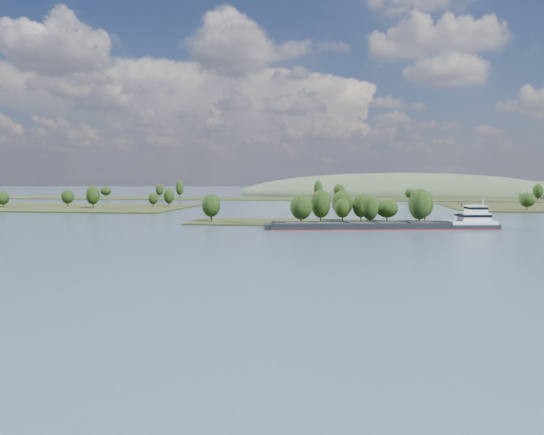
# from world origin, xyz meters

# --- Properties ---
(ground) EXTENTS (1800.00, 1800.00, 0.00)m
(ground) POSITION_xyz_m (0.00, 120.00, 0.00)
(ground) COLOR #3A4B64
(ground) RESTS_ON ground
(tree_island) EXTENTS (100.00, 30.52, 14.49)m
(tree_island) POSITION_xyz_m (6.58, 179.22, 4.20)
(tree_island) COLOR black
(tree_island) RESTS_ON ground
(back_shoreline) EXTENTS (900.00, 60.00, 15.83)m
(back_shoreline) POSITION_xyz_m (9.79, 399.85, 0.78)
(back_shoreline) COLOR black
(back_shoreline) RESTS_ON ground
(hill_west) EXTENTS (320.00, 160.00, 44.00)m
(hill_west) POSITION_xyz_m (60.00, 500.00, 0.00)
(hill_west) COLOR #394731
(hill_west) RESTS_ON ground
(cargo_barge) EXTENTS (81.58, 24.60, 10.98)m
(cargo_barge) POSITION_xyz_m (28.84, 163.67, 1.38)
(cargo_barge) COLOR black
(cargo_barge) RESTS_ON ground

